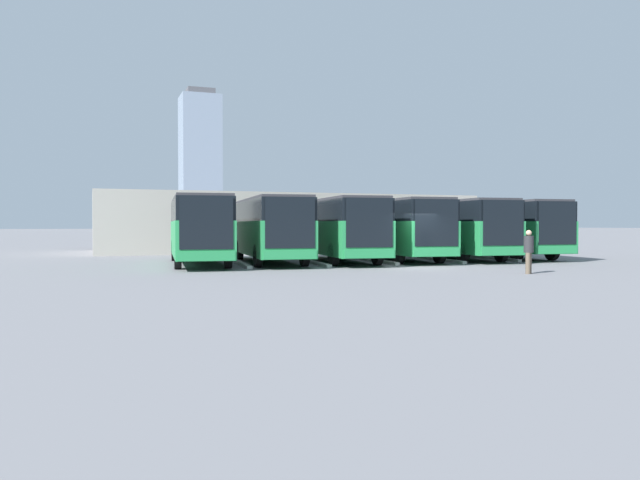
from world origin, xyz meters
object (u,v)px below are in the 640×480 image
object	(u,v)px
bus_3	(337,227)
bus_1	(454,227)
bus_0	(502,227)
bus_4	(269,227)
bus_5	(199,227)
bus_2	(395,227)
pedestrian	(529,250)

from	to	relation	value
bus_3	bus_1	bearing A→B (deg)	-173.53
bus_0	bus_4	world-z (taller)	same
bus_3	bus_5	xyz separation A→B (m)	(7.27, -0.34, 0.00)
bus_2	bus_5	bearing A→B (deg)	5.46
bus_0	bus_3	size ratio (longest dim) A/B	1.00
bus_1	bus_4	xyz separation A→B (m)	(10.90, -0.23, 0.00)
bus_3	pedestrian	bearing A→B (deg)	118.06
bus_4	bus_5	xyz separation A→B (m)	(3.63, -0.01, 0.00)
bus_0	bus_2	size ratio (longest dim) A/B	1.00
bus_0	pedestrian	bearing A→B (deg)	63.83
bus_2	bus_3	bearing A→B (deg)	10.30
pedestrian	bus_5	bearing A→B (deg)	-82.79
bus_1	bus_3	distance (m)	7.27
bus_0	bus_4	distance (m)	14.53
bus_3	pedestrian	distance (m)	11.13
bus_1	pedestrian	distance (m)	10.83
bus_3	bus_4	size ratio (longest dim) A/B	1.00
bus_3	bus_5	world-z (taller)	same
bus_0	bus_1	world-z (taller)	same
bus_1	bus_4	bearing A→B (deg)	4.48
bus_0	bus_5	bearing A→B (deg)	6.15
bus_1	bus_2	bearing A→B (deg)	2.64
bus_1	bus_0	bearing A→B (deg)	-168.29
bus_1	bus_4	size ratio (longest dim) A/B	1.00
bus_5	pedestrian	size ratio (longest dim) A/B	6.22
bus_2	pedestrian	world-z (taller)	bus_2
bus_5	pedestrian	world-z (taller)	bus_5
bus_2	bus_4	xyz separation A→B (m)	(7.27, -0.03, 0.00)
bus_0	bus_4	bearing A→B (deg)	6.30
bus_0	bus_2	bearing A→B (deg)	7.19
bus_1	pedestrian	size ratio (longest dim) A/B	6.22
bus_0	bus_2	xyz separation A→B (m)	(7.27, 0.19, 0.00)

